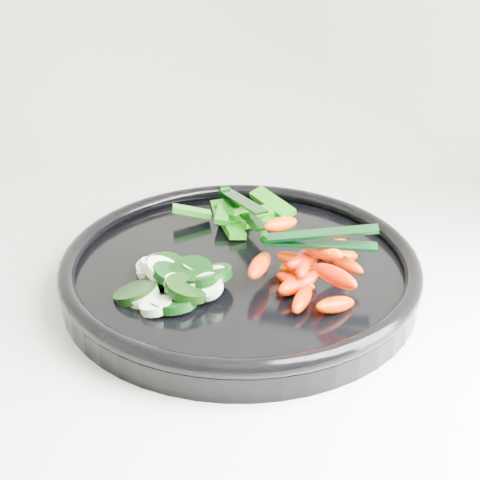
# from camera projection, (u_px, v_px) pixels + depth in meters

# --- Properties ---
(veggie_tray) EXTENTS (0.48, 0.48, 0.04)m
(veggie_tray) POSITION_uv_depth(u_px,v_px,m) (240.00, 269.00, 0.70)
(veggie_tray) COLOR black
(veggie_tray) RESTS_ON counter
(cucumber_pile) EXTENTS (0.12, 0.11, 0.04)m
(cucumber_pile) POSITION_uv_depth(u_px,v_px,m) (175.00, 278.00, 0.66)
(cucumber_pile) COLOR black
(cucumber_pile) RESTS_ON veggie_tray
(carrot_pile) EXTENTS (0.12, 0.15, 0.05)m
(carrot_pile) POSITION_uv_depth(u_px,v_px,m) (311.00, 266.00, 0.66)
(carrot_pile) COLOR #EC1700
(carrot_pile) RESTS_ON veggie_tray
(pepper_pile) EXTENTS (0.15, 0.11, 0.04)m
(pepper_pile) POSITION_uv_depth(u_px,v_px,m) (240.00, 215.00, 0.79)
(pepper_pile) COLOR #236D0A
(pepper_pile) RESTS_ON veggie_tray
(tong_carrot) EXTENTS (0.11, 0.02, 0.02)m
(tong_carrot) POSITION_uv_depth(u_px,v_px,m) (317.00, 239.00, 0.65)
(tong_carrot) COLOR black
(tong_carrot) RESTS_ON carrot_pile
(tong_pepper) EXTENTS (0.07, 0.11, 0.02)m
(tong_pepper) POSITION_uv_depth(u_px,v_px,m) (241.00, 204.00, 0.77)
(tong_pepper) COLOR black
(tong_pepper) RESTS_ON pepper_pile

